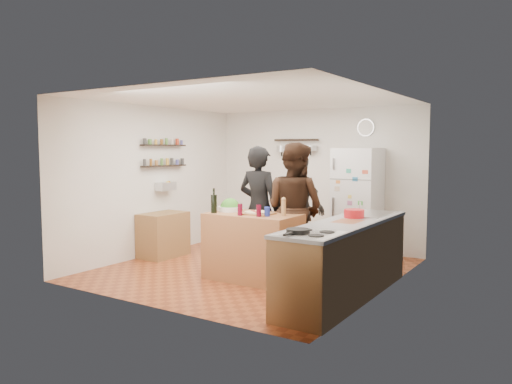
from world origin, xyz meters
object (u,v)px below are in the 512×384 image
Objects in this scene: salt_canister at (267,212)px; counter_run at (345,260)px; salad_bowl at (230,209)px; person_back at (300,209)px; person_left at (259,208)px; red_bowl at (354,214)px; wall_clock at (366,128)px; person_center at (294,209)px; wine_bottle at (214,204)px; pepper_mill at (284,208)px; fridge at (357,202)px; skillet at (298,231)px; side_table at (163,235)px; prep_island at (253,247)px.

salt_canister is 0.05× the size of counter_run.
person_back reaches higher than salad_bowl.
red_bowl is (1.59, -0.25, 0.06)m from person_left.
salad_bowl is at bearing -112.86° from wall_clock.
wine_bottle is at bearing 51.20° from person_center.
pepper_mill is 0.11× the size of fridge.
person_left is 0.59m from person_center.
person_center reaches higher than salt_canister.
salt_canister reaches higher than skillet.
person_back is 2.50m from skillet.
side_table is (-2.69, -2.13, -1.78)m from wall_clock.
side_table is at bearing 11.42° from person_center.
prep_island is 6.42× the size of pepper_mill.
person_center is 7.67× the size of skillet.
person_left reaches higher than pepper_mill.
person_center reaches higher than wine_bottle.
person_left is 1.88m from fridge.
prep_island is 0.66× the size of person_center.
skillet is at bearing -26.67° from wine_bottle.
counter_run is at bearing -71.94° from fridge.
salad_bowl reaches higher than prep_island.
side_table is at bearing 37.04° from person_back.
person_back is (0.14, 1.10, 0.41)m from prep_island.
pepper_mill reaches higher than salad_bowl.
prep_island is at bearing -11.52° from side_table.
fridge reaches higher than person_back.
person_back is at bearing -125.32° from person_left.
salt_canister is 0.07× the size of person_left.
pepper_mill reaches higher than prep_island.
person_center is at bearing 87.19° from salt_canister.
person_back is at bearing 82.97° from prep_island.
salt_canister is at bearing 7.13° from wine_bottle.
skillet is at bearing -79.94° from wall_clock.
person_left is at bearing -114.09° from wall_clock.
person_back is at bearing 64.30° from wine_bottle.
wine_bottle is 2.00m from skillet.
skillet is (0.83, -1.17, -0.06)m from pepper_mill.
prep_island is 1.18m from person_back.
counter_run reaches higher than side_table.
fridge reaches higher than counter_run.
person_left is at bearing 129.39° from salt_canister.
fridge is at bearing 101.03° from skillet.
person_left is 7.48× the size of skillet.
side_table is at bearing 167.11° from salt_canister.
pepper_mill is 0.23m from salt_canister.
fridge is at bearing 110.08° from red_bowl.
pepper_mill reaches higher than counter_run.
prep_island is at bearing 67.35° from person_center.
prep_island is at bearing -167.17° from red_bowl.
prep_island is at bearing 158.20° from salt_canister.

